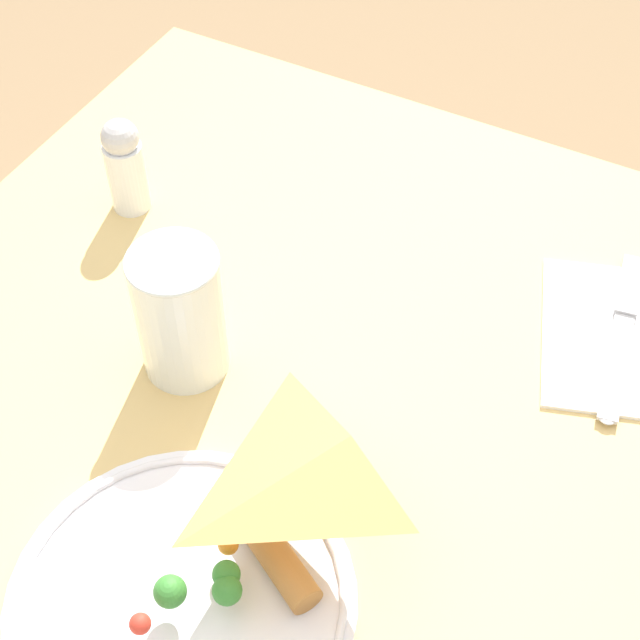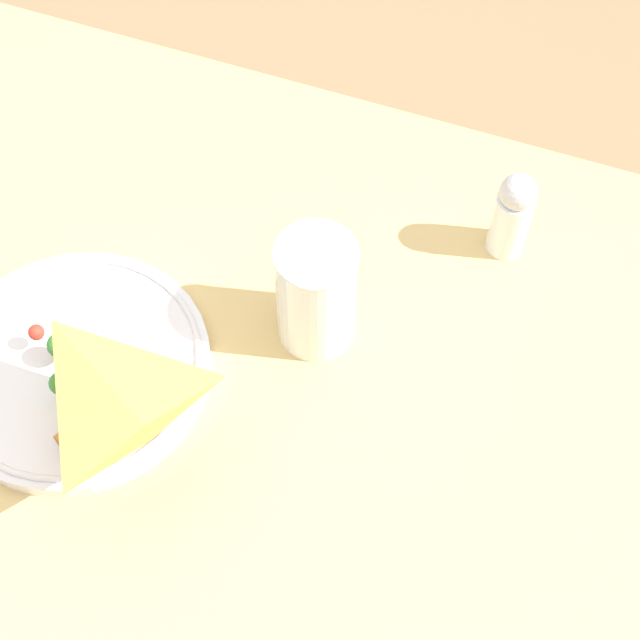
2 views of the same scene
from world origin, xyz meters
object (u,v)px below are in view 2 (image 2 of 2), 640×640
Objects in this scene: plate_pizza at (74,369)px; dining_table at (79,413)px; milk_glass at (316,294)px; salt_shaker at (512,214)px.

dining_table is at bearing -11.27° from plate_pizza.
salt_shaker is (-0.14, -0.15, -0.01)m from milk_glass.
plate_pizza is at bearing 168.73° from dining_table.
milk_glass is at bearing -146.60° from plate_pizza.
plate_pizza is (-0.03, 0.01, 0.12)m from dining_table.
milk_glass is at bearing 47.75° from salt_shaker.
salt_shaker is (-0.33, -0.28, 0.04)m from plate_pizza.
milk_glass is (-0.19, -0.12, 0.04)m from plate_pizza.
dining_table is 0.29m from milk_glass.
dining_table is at bearing 37.72° from salt_shaker.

